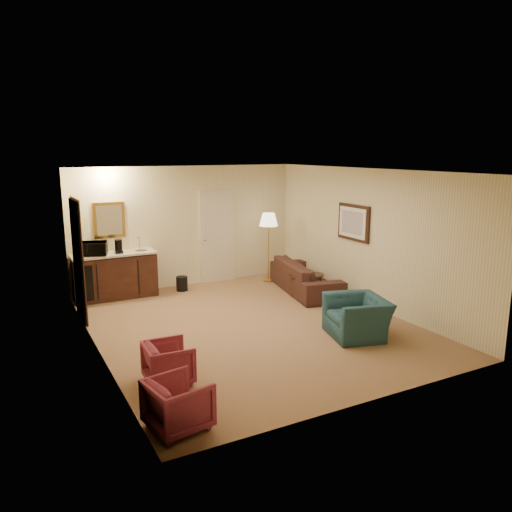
# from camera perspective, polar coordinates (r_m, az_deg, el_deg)

# --- Properties ---
(ground) EXTENTS (6.00, 6.00, 0.00)m
(ground) POSITION_cam_1_polar(r_m,az_deg,el_deg) (8.59, -0.67, -7.91)
(ground) COLOR #8F6A48
(ground) RESTS_ON ground
(room_walls) EXTENTS (5.02, 6.01, 2.61)m
(room_walls) POSITION_cam_1_polar(r_m,az_deg,el_deg) (8.81, -3.56, 4.11)
(room_walls) COLOR #F5E5B8
(room_walls) RESTS_ON ground
(wetbar_cabinet) EXTENTS (1.64, 0.58, 0.92)m
(wetbar_cabinet) POSITION_cam_1_polar(r_m,az_deg,el_deg) (10.40, -15.80, -2.15)
(wetbar_cabinet) COLOR #391F12
(wetbar_cabinet) RESTS_ON ground
(sofa) EXTENTS (1.06, 2.28, 0.86)m
(sofa) POSITION_cam_1_polar(r_m,az_deg,el_deg) (10.50, 5.70, -1.79)
(sofa) COLOR black
(sofa) RESTS_ON ground
(teal_armchair) EXTENTS (0.86, 1.10, 0.85)m
(teal_armchair) POSITION_cam_1_polar(r_m,az_deg,el_deg) (8.14, 11.52, -6.12)
(teal_armchair) COLOR #1C3E47
(teal_armchair) RESTS_ON ground
(rose_chair_near) EXTENTS (0.56, 0.60, 0.59)m
(rose_chair_near) POSITION_cam_1_polar(r_m,az_deg,el_deg) (6.59, -9.98, -11.71)
(rose_chair_near) COLOR #933040
(rose_chair_near) RESTS_ON ground
(rose_chair_far) EXTENTS (0.66, 0.69, 0.62)m
(rose_chair_far) POSITION_cam_1_polar(r_m,az_deg,el_deg) (5.58, -8.89, -16.13)
(rose_chair_far) COLOR #933040
(rose_chair_far) RESTS_ON ground
(coffee_table) EXTENTS (0.88, 0.69, 0.45)m
(coffee_table) POSITION_cam_1_polar(r_m,az_deg,el_deg) (10.22, 5.76, -3.38)
(coffee_table) COLOR black
(coffee_table) RESTS_ON ground
(floor_lamp) EXTENTS (0.54, 0.54, 1.57)m
(floor_lamp) POSITION_cam_1_polar(r_m,az_deg,el_deg) (11.20, 1.43, 0.99)
(floor_lamp) COLOR gold
(floor_lamp) RESTS_ON ground
(waste_bin) EXTENTS (0.25, 0.25, 0.30)m
(waste_bin) POSITION_cam_1_polar(r_m,az_deg,el_deg) (10.70, -8.47, -3.14)
(waste_bin) COLOR black
(waste_bin) RESTS_ON ground
(microwave) EXTENTS (0.54, 0.41, 0.33)m
(microwave) POSITION_cam_1_polar(r_m,az_deg,el_deg) (10.16, -18.04, 0.98)
(microwave) COLOR black
(microwave) RESTS_ON wetbar_cabinet
(coffee_maker) EXTENTS (0.19, 0.19, 0.28)m
(coffee_maker) POSITION_cam_1_polar(r_m,az_deg,el_deg) (10.22, -15.43, 1.05)
(coffee_maker) COLOR black
(coffee_maker) RESTS_ON wetbar_cabinet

